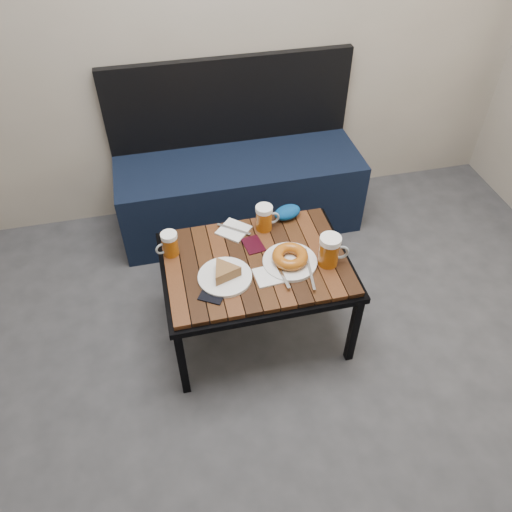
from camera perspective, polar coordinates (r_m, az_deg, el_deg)
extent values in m
cube|color=black|center=(3.00, -1.87, 7.21)|extent=(1.40, 0.50, 0.45)
cube|color=black|center=(2.95, -3.04, 17.27)|extent=(1.40, 0.05, 0.50)
cube|color=black|center=(2.21, -8.44, -12.03)|extent=(0.04, 0.03, 0.42)
cube|color=black|center=(2.33, 11.10, -8.31)|extent=(0.03, 0.03, 0.42)
cube|color=black|center=(2.57, -9.96, -1.80)|extent=(0.04, 0.04, 0.42)
cube|color=black|center=(2.67, 6.80, 0.91)|extent=(0.03, 0.04, 0.42)
cube|color=black|center=(2.24, 0.00, -1.20)|extent=(0.84, 0.62, 0.03)
cube|color=#37190C|center=(2.22, 0.00, -0.72)|extent=(0.80, 0.58, 0.02)
cylinder|color=#98490C|center=(2.24, -9.76, 1.18)|extent=(0.09, 0.09, 0.10)
cylinder|color=white|center=(2.21, -9.94, 2.29)|extent=(0.07, 0.07, 0.02)
torus|color=#8C999E|center=(2.24, -10.71, 0.82)|extent=(0.06, 0.03, 0.06)
cylinder|color=#98490C|center=(2.34, 0.92, 4.16)|extent=(0.08, 0.08, 0.10)
cylinder|color=white|center=(2.30, 0.93, 5.39)|extent=(0.08, 0.08, 0.02)
torus|color=#8C999E|center=(2.35, 1.95, 4.37)|extent=(0.07, 0.02, 0.06)
cylinder|color=#98490C|center=(2.18, 8.32, 0.36)|extent=(0.10, 0.10, 0.12)
cylinder|color=white|center=(2.13, 8.52, 1.81)|extent=(0.09, 0.09, 0.03)
torus|color=#8C999E|center=(2.19, 9.65, 0.42)|extent=(0.08, 0.03, 0.08)
cylinder|color=white|center=(2.13, -3.57, -2.40)|extent=(0.23, 0.23, 0.02)
cylinder|color=white|center=(2.20, 3.88, -0.66)|extent=(0.24, 0.24, 0.02)
torus|color=#803E0B|center=(2.18, 3.92, -0.04)|extent=(0.16, 0.16, 0.05)
cube|color=#A5A8AD|center=(2.16, 6.14, -1.43)|extent=(0.05, 0.25, 0.00)
cube|color=#A5A8AD|center=(2.13, 2.92, -1.98)|extent=(0.03, 0.18, 0.00)
cube|color=white|center=(2.36, -2.56, 2.97)|extent=(0.18, 0.18, 0.01)
cube|color=#A5A8AD|center=(2.35, -2.57, 3.09)|extent=(0.15, 0.12, 0.00)
cube|color=white|center=(2.14, 1.70, -2.23)|extent=(0.14, 0.13, 0.01)
cube|color=black|center=(2.09, -4.74, -3.93)|extent=(0.16, 0.17, 0.01)
cube|color=black|center=(2.28, -0.31, 1.30)|extent=(0.10, 0.13, 0.01)
ellipsoid|color=navy|center=(2.42, 3.60, 5.01)|extent=(0.16, 0.13, 0.06)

